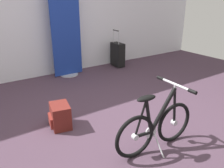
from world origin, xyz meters
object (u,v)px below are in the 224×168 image
Objects in this scene: floor_banner_stand at (66,35)px; backpack_on_floor at (60,116)px; folding_bike_foreground at (156,125)px; rolling_suitcase at (118,54)px.

backpack_on_floor is (-0.92, -1.79, -0.66)m from floor_banner_stand.
folding_bike_foreground is 1.19m from backpack_on_floor.
backpack_on_floor is (-2.12, -1.74, -0.14)m from rolling_suitcase.
floor_banner_stand is at bearing 62.68° from backpack_on_floor.
rolling_suitcase reaches higher than folding_bike_foreground.
floor_banner_stand reaches higher than rolling_suitcase.
rolling_suitcase reaches higher than backpack_on_floor.
folding_bike_foreground is at bearing -56.23° from backpack_on_floor.
rolling_suitcase is at bearing 39.37° from backpack_on_floor.
backpack_on_floor is at bearing 123.77° from folding_bike_foreground.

